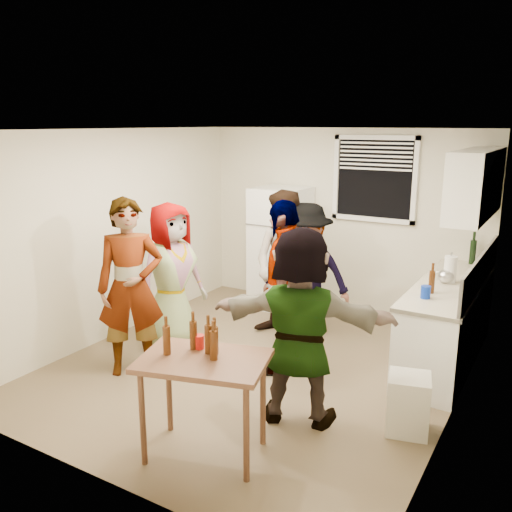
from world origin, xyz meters
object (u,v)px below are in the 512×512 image
Objects in this scene: serving_table at (206,453)px; guest_back_right at (305,337)px; red_cup at (199,348)px; guest_grey at (174,348)px; beer_bottle_counter at (431,293)px; guest_back_left at (286,337)px; guest_black at (283,368)px; wine_bottle at (472,264)px; guest_orange at (298,418)px; blue_cup at (425,298)px; trash_bin at (408,404)px; beer_bottle_table at (215,354)px; guest_stripe at (135,370)px; refrigerator at (280,248)px; kettle at (445,283)px.

serving_table is 2.61m from guest_back_right.
red_cup is 2.12m from guest_grey.
guest_back_left is at bearing 173.80° from beer_bottle_counter.
red_cup is 0.06× the size of guest_back_left.
wine_bottle is at bearing 121.05° from guest_black.
guest_black is (0.17, -0.91, 0.00)m from guest_back_right.
serving_table is at bearing 49.03° from guest_orange.
serving_table is 2.15m from guest_grey.
trash_bin is at bearing -81.80° from blue_cup.
guest_orange is (-0.91, -2.87, -0.90)m from wine_bottle.
guest_grey is 1.59m from guest_back_right.
beer_bottle_table is (-1.28, -3.60, -0.08)m from wine_bottle.
refrigerator is at bearing 41.27° from guest_stripe.
wine_bottle is 2.66m from trash_bin.
guest_back_left is 0.88m from guest_black.
guest_grey is at bearing -105.42° from guest_black.
wine_bottle is at bearing 70.54° from serving_table.
beer_bottle_table is at bearing 47.60° from guest_orange.
red_cup is (1.05, -3.34, -0.03)m from refrigerator.
trash_bin is 2.84m from guest_stripe.
beer_bottle_counter is 0.12× the size of guest_stripe.
wine_bottle reaches higher than guest_grey.
guest_grey is (-2.75, -1.22, -0.90)m from kettle.
serving_table reaches higher than guest_stripe.
guest_grey is 0.93× the size of guest_stripe.
guest_orange is (0.41, 0.84, 0.00)m from serving_table.
wine_bottle reaches higher than guest_back_left.
guest_orange is (-0.81, -1.88, -0.90)m from kettle.
red_cup is (-1.30, -2.15, -0.08)m from beer_bottle_counter.
serving_table is at bearing -138.55° from trash_bin.
beer_bottle_table is at bearing -14.50° from guest_black.
trash_bin is 0.30× the size of guest_back_right.
beer_bottle_table is 2.57m from guest_back_left.
beer_bottle_counter is (-0.15, -1.43, 0.00)m from wine_bottle.
guest_back_right is (-1.67, -1.13, -0.90)m from wine_bottle.
kettle is at bearing -95.75° from wine_bottle.
red_cup reaches higher than guest_grey.
guest_back_left reaches higher than guest_stripe.
guest_grey is at bearing -34.16° from guest_orange.
guest_stripe is (0.02, -0.68, 0.00)m from guest_grey.
beer_bottle_counter is 0.24× the size of serving_table.
blue_cup reaches higher than guest_back_right.
guest_black is (-1.40, -1.05, -0.90)m from kettle.
refrigerator is 13.47× the size of blue_cup.
kettle reaches higher than guest_back_right.
kettle is 0.12× the size of guest_black.
blue_cup is 0.07× the size of guest_orange.
kettle reaches higher than trash_bin.
guest_stripe is at bearing -14.80° from guest_orange.
trash_bin is 4.57× the size of red_cup.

